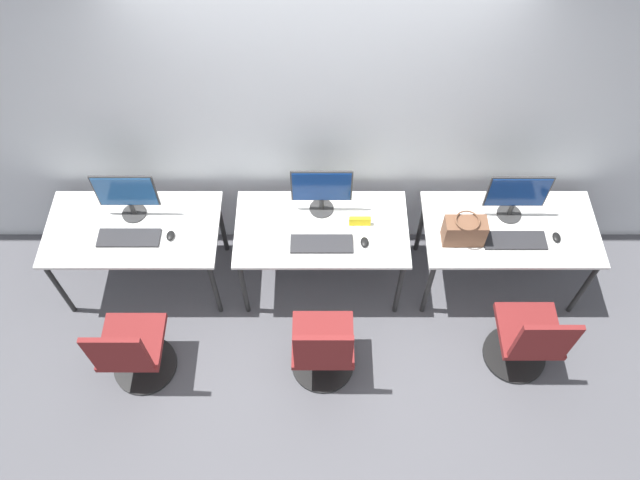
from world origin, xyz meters
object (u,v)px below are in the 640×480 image
object	(u,v)px
keyboard_left	(127,239)
office_chair_left	(132,354)
mouse_center	(363,242)
mouse_left	(169,236)
office_chair_center	(322,351)
keyboard_right	(513,240)
monitor_right	(515,194)
handbag	(463,230)
monitor_center	(320,189)
monitor_left	(125,195)
mouse_right	(555,236)
keyboard_center	(320,244)
office_chair_right	(526,340)

from	to	relation	value
keyboard_left	office_chair_left	bearing A→B (deg)	-85.16
mouse_center	mouse_left	bearing A→B (deg)	177.65
mouse_center	office_chair_center	bearing A→B (deg)	-113.95
office_chair_left	mouse_left	bearing A→B (deg)	72.39
mouse_left	keyboard_right	size ratio (longest dim) A/B	0.20
mouse_left	monitor_right	distance (m)	2.55
keyboard_right	office_chair_left	bearing A→B (deg)	-165.41
office_chair_center	monitor_right	world-z (taller)	monitor_right
office_chair_left	handbag	xyz separation A→B (m)	(2.38, 0.74, 0.48)
office_chair_center	keyboard_right	size ratio (longest dim) A/B	1.97
mouse_left	mouse_center	world-z (taller)	same
keyboard_left	monitor_right	xyz separation A→B (m)	(2.84, 0.22, 0.22)
monitor_center	mouse_center	bearing A→B (deg)	-45.44
mouse_left	monitor_center	bearing A→B (deg)	13.16
monitor_left	office_chair_center	distance (m)	1.82
office_chair_left	office_chair_center	size ratio (longest dim) A/B	1.00
monitor_right	keyboard_right	bearing A→B (deg)	-90.00
monitor_right	mouse_right	world-z (taller)	monitor_right
keyboard_center	keyboard_right	bearing A→B (deg)	1.21
keyboard_center	mouse_left	bearing A→B (deg)	176.43
office_chair_center	mouse_right	distance (m)	1.91
monitor_left	office_chair_left	xyz separation A→B (m)	(0.06, -0.98, -0.60)
office_chair_right	mouse_center	bearing A→B (deg)	152.59
monitor_center	mouse_center	world-z (taller)	monitor_center
mouse_left	mouse_center	distance (m)	1.43
keyboard_center	keyboard_right	world-z (taller)	same
keyboard_left	monitor_center	distance (m)	1.46
mouse_left	monitor_right	size ratio (longest dim) A/B	0.20
office_chair_left	office_chair_right	distance (m)	2.85
mouse_center	keyboard_right	bearing A→B (deg)	1.00
handbag	monitor_right	bearing A→B (deg)	31.00
keyboard_left	monitor_center	size ratio (longest dim) A/B	1.02
monitor_left	mouse_left	xyz separation A→B (m)	(0.30, -0.21, -0.22)
monitor_left	keyboard_right	xyz separation A→B (m)	(2.84, -0.25, -0.22)
keyboard_right	keyboard_center	bearing A→B (deg)	-178.79
mouse_center	monitor_right	world-z (taller)	monitor_right
monitor_center	keyboard_right	bearing A→B (deg)	-11.93
office_chair_left	mouse_center	world-z (taller)	office_chair_left
monitor_left	monitor_right	world-z (taller)	same
mouse_center	handbag	distance (m)	0.72
office_chair_left	keyboard_right	xyz separation A→B (m)	(2.77, 0.72, 0.37)
monitor_right	mouse_right	size ratio (longest dim) A/B	4.99
mouse_center	handbag	bearing A→B (deg)	2.68
mouse_left	mouse_right	world-z (taller)	same
keyboard_left	keyboard_center	xyz separation A→B (m)	(1.42, -0.05, 0.00)
keyboard_left	office_chair_left	distance (m)	0.83
mouse_left	office_chair_left	size ratio (longest dim) A/B	0.10
monitor_left	office_chair_right	xyz separation A→B (m)	(2.92, -0.89, -0.60)
mouse_left	keyboard_center	world-z (taller)	mouse_left
mouse_center	handbag	world-z (taller)	handbag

